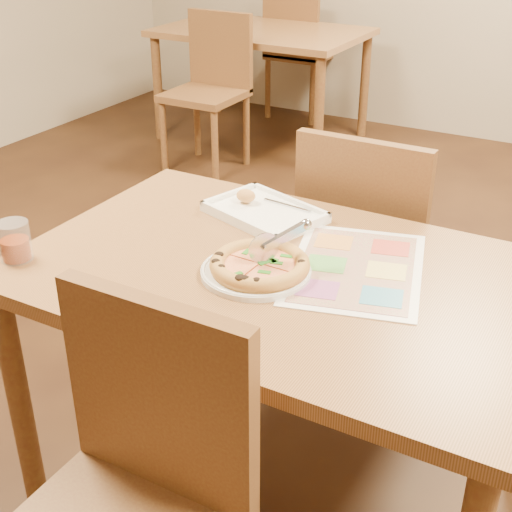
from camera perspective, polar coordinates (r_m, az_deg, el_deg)
The scene contains 12 objects.
dining_table at distance 1.78m, azimuth 2.06°, elevation -3.45°, with size 1.30×0.85×0.72m.
chair_near at distance 1.43m, azimuth -9.72°, elevation -16.78°, with size 0.42×0.42×0.47m.
chair_far at distance 2.30m, azimuth 8.95°, elevation 1.89°, with size 0.42×0.42×0.47m.
bg_table at distance 4.84m, azimuth 0.47°, elevation 16.71°, with size 1.30×0.85×0.72m.
bg_chair_near at distance 4.35m, azimuth -3.49°, elevation 14.48°, with size 0.42×0.42×0.47m.
bg_chair_far at distance 5.29m, azimuth 3.21°, elevation 16.86°, with size 0.42×0.42×0.47m.
plate at distance 1.71m, azimuth -0.00°, elevation -1.27°, with size 0.27×0.27×0.01m, color silver.
pizza at distance 1.70m, azimuth 0.30°, elevation -0.71°, with size 0.24×0.24×0.04m.
pizza_cutter at distance 1.69m, azimuth 1.79°, elevation 1.28°, with size 0.10×0.13×0.09m.
appetizer_tray at distance 2.01m, azimuth 0.56°, elevation 3.52°, with size 0.36×0.30×0.06m.
glass_tumbler at distance 1.86m, azimuth -18.73°, elevation 0.96°, with size 0.08×0.08×0.10m.
menu at distance 1.75m, azimuth 8.01°, elevation -0.96°, with size 0.31×0.44×0.01m, color white.
Camera 1 is at (0.69, -1.36, 1.56)m, focal length 50.00 mm.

